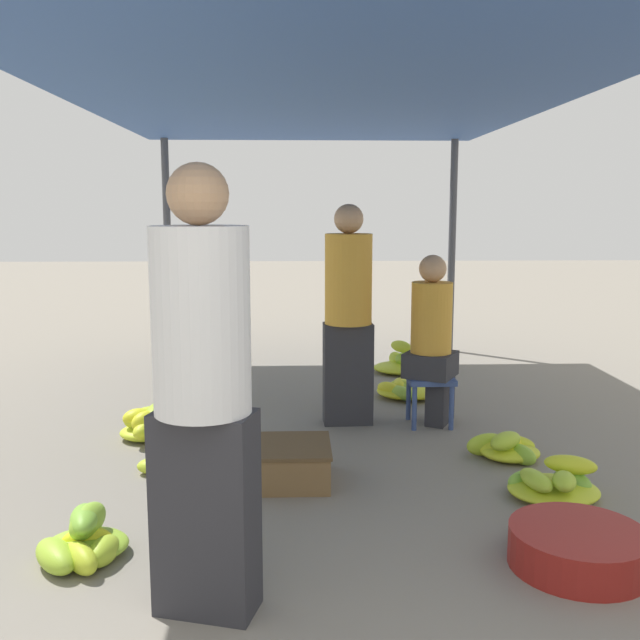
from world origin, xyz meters
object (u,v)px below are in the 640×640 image
banana_pile_right_1 (406,390)px  crate_near (289,463)px  banana_pile_right_2 (404,364)px  banana_pile_right_3 (554,484)px  stool (430,385)px  basin_black (578,548)px  banana_pile_left_3 (83,542)px  banana_pile_left_1 (175,459)px  banana_pile_right_0 (506,447)px  vendor_foreground (203,388)px  vendor_seated (433,338)px  shopper_walking_mid (348,312)px  banana_pile_left_2 (195,397)px  banana_pile_left_0 (148,424)px

banana_pile_right_1 → crate_near: 2.13m
banana_pile_right_2 → banana_pile_right_3: banana_pile_right_2 is taller
stool → banana_pile_right_3: size_ratio=0.70×
basin_black → banana_pile_left_3: bearing=176.3°
crate_near → banana_pile_right_3: bearing=-11.4°
banana_pile_left_1 → banana_pile_right_0: size_ratio=1.09×
vendor_foreground → banana_pile_left_1: vendor_foreground is taller
vendor_seated → banana_pile_left_1: vendor_seated is taller
vendor_foreground → shopper_walking_mid: bearing=73.4°
vendor_seated → banana_pile_right_1: 0.98m
basin_black → banana_pile_left_2: 3.48m
banana_pile_left_2 → banana_pile_right_0: banana_pile_right_0 is taller
stool → banana_pile_right_1: size_ratio=0.64×
banana_pile_left_0 → banana_pile_left_3: (0.05, -1.73, -0.03)m
stool → basin_black: bearing=-82.9°
vendor_foreground → banana_pile_right_3: size_ratio=3.35×
banana_pile_left_1 → vendor_seated: bearing=25.6°
banana_pile_right_0 → basin_black: bearing=-93.6°
crate_near → banana_pile_right_1: bearing=62.3°
stool → banana_pile_right_0: stool is taller
vendor_foreground → basin_black: size_ratio=2.88×
crate_near → banana_pile_left_3: bearing=-135.7°
vendor_foreground → banana_pile_right_0: 2.55m
banana_pile_left_1 → banana_pile_right_2: size_ratio=0.89×
vendor_foreground → crate_near: bearing=77.0°
banana_pile_right_2 → stool: bearing=-92.2°
banana_pile_right_0 → vendor_seated: bearing=114.2°
banana_pile_left_0 → shopper_walking_mid: size_ratio=0.29×
vendor_seated → banana_pile_left_2: 2.03m
crate_near → banana_pile_right_0: bearing=13.7°
banana_pile_left_0 → banana_pile_right_2: banana_pile_right_2 is taller
banana_pile_left_2 → banana_pile_left_3: 2.63m
banana_pile_right_0 → banana_pile_right_2: (-0.29, 2.47, 0.01)m
stool → banana_pile_right_1: bearing=94.1°
stool → banana_pile_right_3: (0.44, -1.39, -0.22)m
banana_pile_right_3 → crate_near: (-1.49, 0.30, 0.03)m
crate_near → banana_pile_left_1: bearing=160.3°
vendor_foreground → stool: bearing=61.0°
banana_pile_right_0 → banana_pile_right_1: banana_pile_right_0 is taller
vendor_foreground → banana_pile_right_0: bearing=44.6°
banana_pile_right_1 → vendor_foreground: bearing=-111.9°
basin_black → shopper_walking_mid: bearing=111.6°
banana_pile_left_0 → vendor_seated: bearing=8.1°
banana_pile_right_3 → banana_pile_left_2: bearing=138.6°
vendor_seated → banana_pile_left_3: size_ratio=2.71×
crate_near → shopper_walking_mid: 1.44m
stool → banana_pile_left_0: stool is taller
stool → basin_black: stool is taller
banana_pile_left_1 → shopper_walking_mid: shopper_walking_mid is taller
banana_pile_right_2 → vendor_seated: bearing=-91.7°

